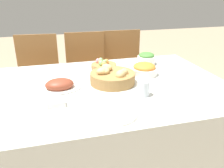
% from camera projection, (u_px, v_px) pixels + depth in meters
% --- Properties ---
extents(dining_table, '(1.70, 1.15, 0.76)m').
position_uv_depth(dining_table, '(106.00, 131.00, 1.79)').
color(dining_table, silver).
rests_on(dining_table, ground).
extents(chair_far_left, '(0.46, 0.46, 0.94)m').
position_uv_depth(chair_far_left, '(38.00, 79.00, 2.44)').
color(chair_far_left, olive).
rests_on(chair_far_left, ground).
extents(chair_far_right, '(0.43, 0.43, 0.94)m').
position_uv_depth(chair_far_right, '(124.00, 71.00, 2.66)').
color(chair_far_right, olive).
rests_on(chair_far_right, ground).
extents(chair_far_center, '(0.44, 0.44, 0.94)m').
position_uv_depth(chair_far_center, '(87.00, 75.00, 2.56)').
color(chair_far_center, olive).
rests_on(chair_far_center, ground).
extents(bread_basket, '(0.31, 0.31, 0.12)m').
position_uv_depth(bread_basket, '(112.00, 77.00, 1.65)').
color(bread_basket, '#9E7542').
rests_on(bread_basket, dining_table).
extents(egg_basket, '(0.21, 0.21, 0.08)m').
position_uv_depth(egg_basket, '(103.00, 65.00, 1.97)').
color(egg_basket, '#9E7542').
rests_on(egg_basket, dining_table).
extents(ham_platter, '(0.29, 0.20, 0.08)m').
position_uv_depth(ham_platter, '(60.00, 85.00, 1.57)').
color(ham_platter, white).
rests_on(ham_platter, dining_table).
extents(carrot_bowl, '(0.20, 0.20, 0.09)m').
position_uv_depth(carrot_bowl, '(144.00, 69.00, 1.81)').
color(carrot_bowl, white).
rests_on(carrot_bowl, dining_table).
extents(green_salad_bowl, '(0.16, 0.16, 0.10)m').
position_uv_depth(green_salad_bowl, '(146.00, 58.00, 2.07)').
color(green_salad_bowl, white).
rests_on(green_salad_bowl, dining_table).
extents(dinner_plate, '(0.26, 0.26, 0.01)m').
position_uv_depth(dinner_plate, '(113.00, 113.00, 1.27)').
color(dinner_plate, white).
rests_on(dinner_plate, dining_table).
extents(fork, '(0.02, 0.17, 0.00)m').
position_uv_depth(fork, '(85.00, 118.00, 1.23)').
color(fork, silver).
rests_on(fork, dining_table).
extents(knife, '(0.02, 0.17, 0.00)m').
position_uv_depth(knife, '(140.00, 110.00, 1.30)').
color(knife, silver).
rests_on(knife, dining_table).
extents(spoon, '(0.02, 0.17, 0.00)m').
position_uv_depth(spoon, '(146.00, 110.00, 1.31)').
color(spoon, silver).
rests_on(spoon, dining_table).
extents(drinking_cup, '(0.08, 0.08, 0.10)m').
position_uv_depth(drinking_cup, '(143.00, 88.00, 1.47)').
color(drinking_cup, silver).
rests_on(drinking_cup, dining_table).
extents(butter_dish, '(0.11, 0.07, 0.03)m').
position_uv_depth(butter_dish, '(56.00, 104.00, 1.35)').
color(butter_dish, white).
rests_on(butter_dish, dining_table).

